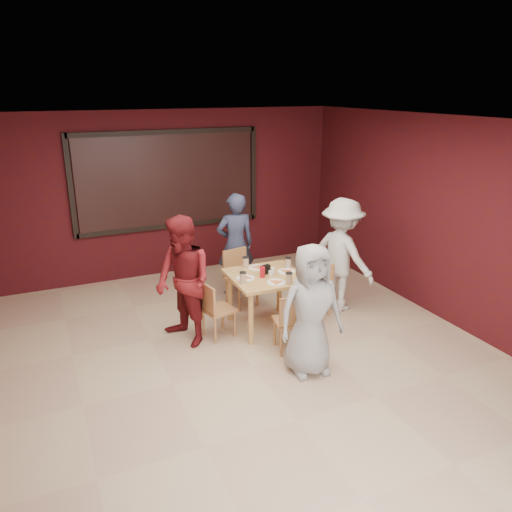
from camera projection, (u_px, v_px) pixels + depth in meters
name	position (u px, v px, depth m)	size (l,w,h in m)	color
floor	(251.00, 366.00, 5.93)	(7.00, 7.00, 0.00)	tan
window_blinds	(169.00, 180.00, 8.37)	(3.00, 0.02, 1.50)	black
dining_table	(266.00, 281.00, 6.69)	(0.98, 0.98, 0.91)	tan
chair_front	(292.00, 320.00, 6.09)	(0.44, 0.44, 0.78)	#C1854B
chair_back	(239.00, 274.00, 7.47)	(0.49, 0.49, 0.85)	#C1854B
chair_left	(214.00, 307.00, 6.47)	(0.44, 0.44, 0.77)	#C1854B
chair_right	(318.00, 285.00, 7.16)	(0.46, 0.46, 0.78)	#C1854B
diner_front	(311.00, 310.00, 5.58)	(0.75, 0.49, 1.54)	#9E9E9E
diner_back	(235.00, 245.00, 7.75)	(0.59, 0.39, 1.63)	#313957
diner_left	(183.00, 282.00, 6.23)	(0.81, 0.63, 1.67)	maroon
diner_right	(342.00, 255.00, 7.22)	(1.07, 0.62, 1.66)	silver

